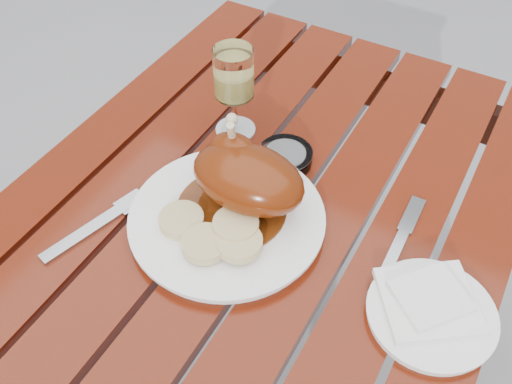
% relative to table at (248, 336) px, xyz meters
% --- Properties ---
extents(table, '(0.80, 1.20, 0.75)m').
position_rel_table_xyz_m(table, '(0.00, 0.00, 0.00)').
color(table, maroon).
rests_on(table, ground).
extents(dinner_plate, '(0.38, 0.38, 0.02)m').
position_rel_table_xyz_m(dinner_plate, '(-0.02, -0.02, 0.39)').
color(dinner_plate, white).
rests_on(dinner_plate, table).
extents(roast_duck, '(0.20, 0.18, 0.14)m').
position_rel_table_xyz_m(roast_duck, '(-0.02, 0.03, 0.45)').
color(roast_duck, '#4F2009').
rests_on(roast_duck, dinner_plate).
extents(bread_dumplings, '(0.18, 0.12, 0.03)m').
position_rel_table_xyz_m(bread_dumplings, '(-0.02, -0.06, 0.41)').
color(bread_dumplings, tan).
rests_on(bread_dumplings, dinner_plate).
extents(wine_glass, '(0.09, 0.09, 0.18)m').
position_rel_table_xyz_m(wine_glass, '(-0.13, 0.19, 0.46)').
color(wine_glass, '#D4C560').
rests_on(wine_glass, table).
extents(side_plate, '(0.22, 0.22, 0.01)m').
position_rel_table_xyz_m(side_plate, '(0.32, -0.02, 0.38)').
color(side_plate, white).
rests_on(side_plate, table).
extents(napkin, '(0.18, 0.18, 0.01)m').
position_rel_table_xyz_m(napkin, '(0.31, -0.01, 0.40)').
color(napkin, white).
rests_on(napkin, side_plate).
extents(ashtray, '(0.10, 0.10, 0.02)m').
position_rel_table_xyz_m(ashtray, '(-0.01, 0.16, 0.39)').
color(ashtray, '#B2B7BC').
rests_on(ashtray, table).
extents(fork, '(0.07, 0.18, 0.01)m').
position_rel_table_xyz_m(fork, '(-0.21, -0.14, 0.38)').
color(fork, gray).
rests_on(fork, table).
extents(knife, '(0.02, 0.18, 0.01)m').
position_rel_table_xyz_m(knife, '(0.23, 0.07, 0.38)').
color(knife, gray).
rests_on(knife, table).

